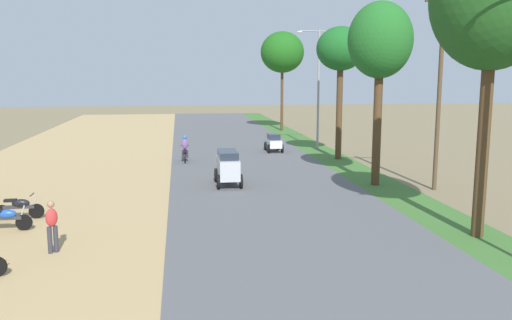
{
  "coord_description": "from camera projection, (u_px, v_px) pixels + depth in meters",
  "views": [
    {
      "loc": [
        -3.99,
        -2.69,
        5.43
      ],
      "look_at": [
        -0.54,
        21.18,
        1.52
      ],
      "focal_mm": 37.49,
      "sensor_mm": 36.0,
      "label": 1
    }
  ],
  "objects": [
    {
      "name": "parked_motorbike_third",
      "position": [
        6.0,
        217.0,
        18.36
      ],
      "size": [
        1.8,
        0.54,
        0.94
      ],
      "color": "black",
      "rests_on": "dirt_shoulder"
    },
    {
      "name": "parked_motorbike_fourth",
      "position": [
        20.0,
        206.0,
        19.88
      ],
      "size": [
        1.8,
        0.54,
        0.94
      ],
      "color": "black",
      "rests_on": "dirt_shoulder"
    },
    {
      "name": "motorbike_ahead_third",
      "position": [
        185.0,
        149.0,
        32.66
      ],
      "size": [
        0.54,
        1.8,
        1.66
      ],
      "color": "black",
      "rests_on": "road_strip"
    },
    {
      "name": "median_tree_second",
      "position": [
        380.0,
        42.0,
        25.05
      ],
      "size": [
        3.04,
        3.04,
        8.72
      ],
      "color": "#4C351E",
      "rests_on": "median_strip"
    },
    {
      "name": "car_hatchback_white",
      "position": [
        274.0,
        142.0,
        36.98
      ],
      "size": [
        1.04,
        2.0,
        1.23
      ],
      "color": "silver",
      "rests_on": "road_strip"
    },
    {
      "name": "utility_pole_near",
      "position": [
        440.0,
        88.0,
        24.49
      ],
      "size": [
        1.8,
        0.2,
        9.14
      ],
      "color": "brown",
      "rests_on": "ground"
    },
    {
      "name": "streetlamp_mid",
      "position": [
        319.0,
        82.0,
        37.58
      ],
      "size": [
        3.16,
        0.2,
        8.43
      ],
      "color": "gray",
      "rests_on": "median_strip"
    },
    {
      "name": "car_van_silver",
      "position": [
        228.0,
        166.0,
        25.82
      ],
      "size": [
        1.19,
        2.41,
        1.67
      ],
      "color": "#B7BCC1",
      "rests_on": "road_strip"
    },
    {
      "name": "pedestrian_on_shoulder",
      "position": [
        52.0,
        224.0,
        16.07
      ],
      "size": [
        0.43,
        0.39,
        1.62
      ],
      "color": "#33333D",
      "rests_on": "dirt_shoulder"
    },
    {
      "name": "median_tree_third",
      "position": [
        341.0,
        51.0,
        32.9
      ],
      "size": [
        3.0,
        3.0,
        8.25
      ],
      "color": "#4C351E",
      "rests_on": "median_strip"
    },
    {
      "name": "median_tree_fourth",
      "position": [
        282.0,
        52.0,
        49.81
      ],
      "size": [
        4.05,
        4.05,
        9.26
      ],
      "color": "#4C351E",
      "rests_on": "median_strip"
    }
  ]
}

